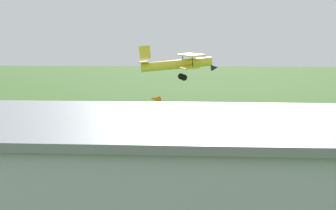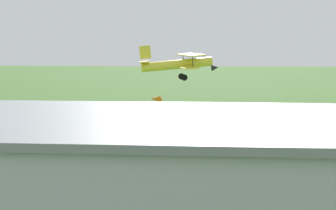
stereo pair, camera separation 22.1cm
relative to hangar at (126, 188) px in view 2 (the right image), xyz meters
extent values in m
plane|color=#3D6628|center=(-2.96, -30.61, -3.53)|extent=(400.00, 400.00, 0.00)
cube|color=#B7BCC6|center=(0.00, 0.02, -0.18)|extent=(32.73, 14.37, 6.70)
cube|color=gray|center=(0.00, 0.02, 3.34)|extent=(33.34, 14.98, 0.35)
cube|color=#384251|center=(-0.11, -6.96, -0.79)|extent=(10.00, 0.32, 5.49)
cylinder|color=yellow|center=(-0.81, -28.94, 4.98)|extent=(7.28, 2.32, 1.53)
cone|color=black|center=(-4.67, -29.71, 4.64)|extent=(0.86, 0.78, 0.70)
cube|color=yellow|center=(-1.64, -29.10, 4.77)|extent=(3.25, 9.40, 0.24)
cube|color=yellow|center=(-2.17, -29.21, 5.95)|extent=(3.25, 9.40, 0.24)
cube|color=yellow|center=(2.32, -28.31, 6.22)|extent=(1.20, 0.33, 1.39)
cube|color=yellow|center=(2.40, -28.29, 5.26)|extent=(1.40, 2.73, 0.16)
cylinder|color=black|center=(-1.60, -28.12, 3.71)|extent=(0.66, 0.26, 0.64)
cylinder|color=black|center=(-1.23, -29.99, 3.71)|extent=(0.66, 0.26, 0.64)
cylinder|color=#332D28|center=(-2.49, -26.24, 5.36)|extent=(0.20, 0.11, 1.23)
cylinder|color=#332D28|center=(-1.32, -32.07, 5.36)|extent=(0.20, 0.11, 1.23)
cylinder|color=#B23333|center=(12.55, -18.31, -3.10)|extent=(0.42, 0.42, 0.87)
cylinder|color=#B23333|center=(12.55, -18.31, -2.36)|extent=(0.50, 0.50, 0.61)
sphere|color=#9E704C|center=(12.55, -18.31, -1.93)|extent=(0.23, 0.23, 0.23)
cylinder|color=orange|center=(-1.20, -17.90, -3.14)|extent=(0.44, 0.44, 0.78)
cylinder|color=navy|center=(-1.20, -17.90, -2.48)|extent=(0.53, 0.53, 0.55)
sphere|color=brown|center=(-1.20, -17.90, -2.09)|extent=(0.21, 0.21, 0.21)
cylinder|color=#33723F|center=(-6.67, -17.48, -3.15)|extent=(0.42, 0.42, 0.77)
cylinder|color=#72338C|center=(-6.67, -17.48, -2.49)|extent=(0.50, 0.50, 0.54)
sphere|color=brown|center=(-6.67, -17.48, -2.11)|extent=(0.21, 0.21, 0.21)
cylinder|color=silver|center=(0.69, -28.73, -0.94)|extent=(0.12, 0.12, 5.18)
cone|color=orange|center=(1.39, -28.73, 1.50)|extent=(1.37, 1.31, 0.60)
camera|label=1|loc=(-3.75, 25.99, 7.07)|focal=58.25mm
camera|label=2|loc=(-3.98, 25.98, 7.07)|focal=58.25mm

